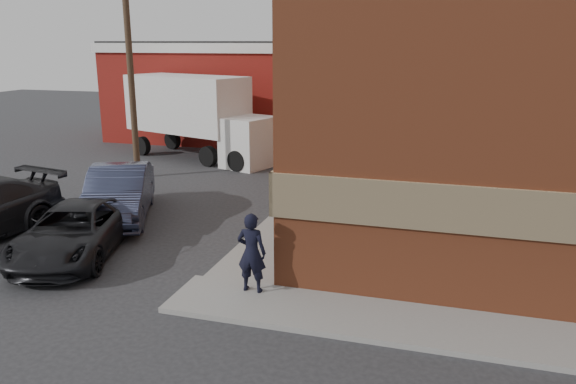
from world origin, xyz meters
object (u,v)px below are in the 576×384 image
Objects in this scene: brick_building at (563,70)px; box_truck at (199,112)px; suv_a at (74,231)px; warehouse at (257,90)px; man at (252,253)px; sedan at (119,193)px; utility_pole at (130,63)px.

brick_building is 2.17× the size of box_truck.
brick_building reaches higher than suv_a.
warehouse is (-14.50, 11.00, -1.87)m from brick_building.
box_truck is (-7.74, 13.76, 1.26)m from man.
man is 5.50m from suv_a.
warehouse reaches higher than suv_a.
brick_building is at bearing -127.68° from man.
man is at bearing -59.31° from sedan.
warehouse is 6.71m from box_truck.
utility_pole is at bearing 179.98° from brick_building.
brick_building is 1.12× the size of warehouse.
brick_building is 12.51m from man.
man is 15.83m from box_truck.
warehouse is 3.17× the size of sedan.
sedan is (2.53, -5.25, -3.90)m from utility_pole.
man is at bearing -47.56° from utility_pole.
utility_pole is at bearing -82.53° from box_truck.
utility_pole reaches higher than warehouse.
suv_a is at bearing -146.52° from brick_building.
man is at bearing -70.79° from warehouse.
warehouse reaches higher than box_truck.
warehouse is 1.81× the size of utility_pole.
warehouse is 8.90× the size of man.
sedan is at bearing 86.30° from suv_a.
box_truck reaches higher than sedan.
utility_pole is at bearing 95.03° from suv_a.
suv_a is (-12.78, -8.45, -4.00)m from brick_building.
suv_a is 0.58× the size of box_truck.
sedan reaches higher than suv_a.
brick_building reaches higher than box_truck.
suv_a is at bearing -60.74° from box_truck.
man reaches higher than sedan.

